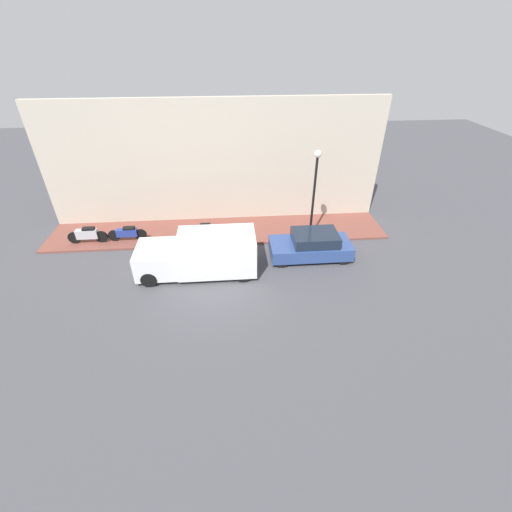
# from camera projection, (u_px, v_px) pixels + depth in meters

# --- Properties ---
(ground_plane) EXTENTS (60.00, 60.00, 0.00)m
(ground_plane) POSITION_uv_depth(u_px,v_px,m) (218.00, 283.00, 14.95)
(ground_plane) COLOR #47474C
(sidewalk) EXTENTS (2.92, 17.89, 0.10)m
(sidewalk) POSITION_uv_depth(u_px,v_px,m) (219.00, 231.00, 18.65)
(sidewalk) COLOR brown
(sidewalk) RESTS_ON ground_plane
(building_facade) EXTENTS (0.30, 17.89, 6.55)m
(building_facade) POSITION_uv_depth(u_px,v_px,m) (215.00, 164.00, 18.20)
(building_facade) COLOR beige
(building_facade) RESTS_ON ground_plane
(parked_car) EXTENTS (1.77, 3.85, 1.30)m
(parked_car) POSITION_uv_depth(u_px,v_px,m) (311.00, 245.00, 16.35)
(parked_car) COLOR #2D4784
(parked_car) RESTS_ON ground_plane
(delivery_van) EXTENTS (2.06, 5.22, 1.84)m
(delivery_van) POSITION_uv_depth(u_px,v_px,m) (199.00, 254.00, 15.14)
(delivery_van) COLOR white
(delivery_van) RESTS_ON ground_plane
(scooter_silver) EXTENTS (0.30, 1.97, 0.87)m
(scooter_silver) POSITION_uv_depth(u_px,v_px,m) (87.00, 235.00, 17.30)
(scooter_silver) COLOR #B7B7BF
(scooter_silver) RESTS_ON sidewalk
(motorcycle_blue) EXTENTS (0.30, 1.94, 0.76)m
(motorcycle_blue) POSITION_uv_depth(u_px,v_px,m) (127.00, 233.00, 17.54)
(motorcycle_blue) COLOR navy
(motorcycle_blue) RESTS_ON sidewalk
(motorcycle_red) EXTENTS (0.30, 1.79, 0.84)m
(motorcycle_red) POSITION_uv_depth(u_px,v_px,m) (203.00, 231.00, 17.67)
(motorcycle_red) COLOR #B21E1E
(motorcycle_red) RESTS_ON sidewalk
(streetlamp) EXTENTS (0.35, 0.35, 4.60)m
(streetlamp) POSITION_uv_depth(u_px,v_px,m) (315.00, 182.00, 16.23)
(streetlamp) COLOR black
(streetlamp) RESTS_ON sidewalk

